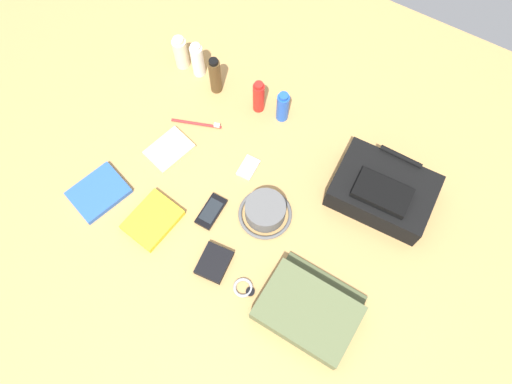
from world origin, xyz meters
name	(u,v)px	position (x,y,z in m)	size (l,w,h in m)	color
ground_plane	(256,198)	(0.00, 0.00, -0.01)	(2.64, 2.02, 0.02)	#B2864C
backpack	(383,191)	(0.36, 0.20, 0.06)	(0.33, 0.24, 0.13)	black
toiletry_pouch	(308,311)	(0.33, -0.26, 0.03)	(0.30, 0.25, 0.07)	#56603D
bucket_hat	(265,211)	(0.06, -0.04, 0.03)	(0.18, 0.18, 0.07)	#575757
lotion_bottle	(181,53)	(-0.51, 0.33, 0.07)	(0.05, 0.05, 0.14)	beige
toothpaste_tube	(198,60)	(-0.43, 0.33, 0.07)	(0.05, 0.05, 0.15)	white
cologne_bottle	(215,76)	(-0.34, 0.30, 0.08)	(0.04, 0.04, 0.17)	#473319
sunscreen_spray	(259,97)	(-0.17, 0.31, 0.07)	(0.04, 0.04, 0.15)	red
deodorant_spray	(283,107)	(-0.07, 0.32, 0.07)	(0.04, 0.04, 0.14)	blue
paperback_novel	(99,193)	(-0.46, -0.25, 0.01)	(0.19, 0.21, 0.02)	blue
travel_guidebook	(153,220)	(-0.25, -0.24, 0.01)	(0.16, 0.19, 0.03)	yellow
cell_phone	(211,211)	(-0.10, -0.12, 0.01)	(0.06, 0.12, 0.01)	black
media_player	(248,168)	(-0.08, 0.08, 0.01)	(0.05, 0.09, 0.01)	#B7B7BC
wristwatch	(244,288)	(0.12, -0.29, 0.01)	(0.07, 0.06, 0.01)	#99999E
toothbrush	(199,124)	(-0.31, 0.14, 0.01)	(0.17, 0.07, 0.02)	red
wallet	(214,263)	(0.00, -0.27, 0.01)	(0.09, 0.11, 0.02)	black
notepad	(168,151)	(-0.35, 0.00, 0.01)	(0.11, 0.15, 0.02)	beige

